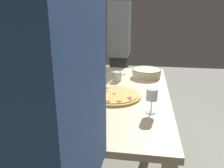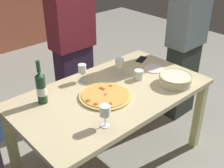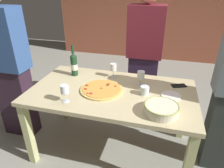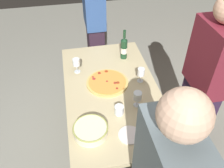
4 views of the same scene
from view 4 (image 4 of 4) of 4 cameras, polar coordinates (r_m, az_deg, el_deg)
ground_plane at (r=2.84m, az=0.00°, el=-12.48°), size 8.00×8.00×0.00m
dining_table at (r=2.35m, az=0.00°, el=-2.94°), size 1.60×0.90×0.75m
pizza at (r=2.34m, az=-1.15°, el=0.41°), size 0.42×0.42×0.03m
serving_bowl at (r=1.90m, az=-5.21°, el=-11.01°), size 0.28×0.28×0.08m
wine_bottle at (r=2.63m, az=2.91°, el=8.72°), size 0.07×0.07×0.35m
wine_glass_near_pizza at (r=2.06m, az=6.19°, el=-2.95°), size 0.08×0.08×0.15m
wine_glass_by_bottle at (r=2.45m, az=-8.62°, el=5.08°), size 0.07×0.07×0.16m
wine_glass_far_left at (r=2.32m, az=7.04°, el=2.82°), size 0.07×0.07×0.15m
cup_amber at (r=2.04m, az=1.70°, el=-6.31°), size 0.08×0.08×0.08m
side_plate at (r=1.92m, az=4.27°, el=-12.19°), size 0.18×0.18×0.01m
cell_phone at (r=1.93m, az=11.46°, el=-12.63°), size 0.16×0.12×0.01m
person_host at (r=2.34m, az=21.37°, el=0.07°), size 0.44×0.24×1.69m
person_guest_right at (r=3.17m, az=-4.32°, el=14.64°), size 0.45×0.24×1.73m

